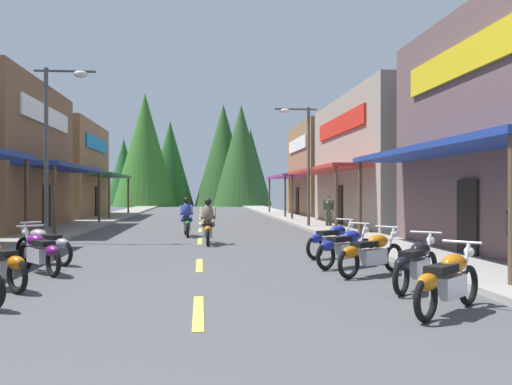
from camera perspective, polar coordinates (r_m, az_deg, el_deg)
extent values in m
cube|color=#4C4C4F|center=(28.15, -5.77, -3.64)|extent=(9.73, 83.89, 0.10)
cube|color=gray|center=(28.79, -17.88, -3.34)|extent=(2.33, 83.89, 0.12)
cube|color=#9E9991|center=(28.77, 6.35, -3.34)|extent=(2.33, 83.89, 0.12)
cube|color=#E0C64C|center=(8.45, -5.96, -12.12)|extent=(0.16, 2.40, 0.01)
cube|color=#E0C64C|center=(13.59, -5.85, -7.46)|extent=(0.16, 2.40, 0.01)
cube|color=#E0C64C|center=(19.96, -5.80, -5.03)|extent=(0.16, 2.40, 0.01)
cube|color=#E0C64C|center=(25.66, -5.78, -3.88)|extent=(0.16, 2.40, 0.01)
cube|color=#E0C64C|center=(31.32, -5.76, -3.15)|extent=(0.16, 2.40, 0.01)
cube|color=#E0C64C|center=(36.86, -5.75, -2.66)|extent=(0.16, 2.40, 0.01)
cube|color=#E0C64C|center=(42.96, -5.74, -2.26)|extent=(0.16, 2.40, 0.01)
cube|color=#E0C64C|center=(49.19, -5.73, -1.96)|extent=(0.16, 2.40, 0.01)
cube|color=#E0C64C|center=(54.96, -5.73, -1.74)|extent=(0.16, 2.40, 0.01)
cube|color=#E0C64C|center=(61.36, -5.73, -1.55)|extent=(0.16, 2.40, 0.01)
cylinder|color=brown|center=(19.43, -22.56, -1.03)|extent=(0.14, 0.14, 2.82)
cube|color=navy|center=(27.50, -19.02, 2.42)|extent=(1.80, 9.79, 0.16)
cylinder|color=brown|center=(22.76, -20.03, -0.86)|extent=(0.14, 0.14, 2.82)
cylinder|color=brown|center=(31.94, -15.85, -0.57)|extent=(0.14, 0.14, 2.82)
cube|color=white|center=(27.91, -20.72, 7.42)|extent=(0.10, 7.62, 0.90)
cube|color=black|center=(27.70, -20.75, -1.43)|extent=(0.08, 1.10, 2.10)
cube|color=olive|center=(40.74, -20.92, 2.16)|extent=(6.91, 10.48, 6.50)
cube|color=#236033|center=(39.81, -14.85, 1.71)|extent=(1.80, 9.43, 0.16)
cylinder|color=brown|center=(35.22, -14.90, -0.51)|extent=(0.14, 0.14, 2.82)
cylinder|color=brown|center=(44.16, -13.02, -0.38)|extent=(0.14, 0.14, 2.82)
cube|color=#197FCC|center=(40.07, -16.04, 4.81)|extent=(0.10, 7.33, 0.90)
cube|color=black|center=(39.94, -16.07, -0.95)|extent=(0.08, 1.10, 2.10)
cube|color=navy|center=(15.54, 18.13, 4.18)|extent=(1.80, 9.94, 0.16)
cylinder|color=brown|center=(10.94, 24.87, -1.93)|extent=(0.14, 0.14, 2.82)
cylinder|color=brown|center=(19.75, 10.66, -1.00)|extent=(0.14, 0.14, 2.82)
cube|color=yellow|center=(16.26, 20.91, 12.96)|extent=(0.10, 7.73, 0.90)
cube|color=black|center=(15.88, 20.96, -2.58)|extent=(0.08, 1.10, 2.10)
cube|color=gray|center=(30.23, 16.60, 3.05)|extent=(8.58, 12.83, 6.68)
cube|color=#B72D28|center=(28.65, 6.94, 2.33)|extent=(1.80, 11.55, 0.16)
cylinder|color=brown|center=(23.04, 8.27, -0.84)|extent=(0.14, 0.14, 2.82)
cylinder|color=brown|center=(33.97, 3.73, -0.53)|extent=(0.14, 0.14, 2.82)
cube|color=red|center=(29.02, 8.57, 6.88)|extent=(0.10, 8.98, 0.90)
cube|color=black|center=(28.84, 8.60, -1.36)|extent=(0.08, 1.10, 2.10)
cube|color=olive|center=(42.16, 10.25, 2.26)|extent=(8.82, 9.85, 6.73)
cube|color=#8C338C|center=(41.00, 3.09, 1.67)|extent=(1.80, 8.87, 0.16)
cylinder|color=brown|center=(36.70, 3.02, -0.48)|extent=(0.14, 0.14, 2.82)
cylinder|color=brown|center=(45.09, 1.39, -0.37)|extent=(0.14, 0.14, 2.82)
cube|color=white|center=(41.27, 4.25, 4.93)|extent=(0.10, 6.90, 0.90)
cube|color=black|center=(41.14, 4.28, -0.91)|extent=(0.08, 1.10, 2.10)
cylinder|color=#474C51|center=(20.37, -20.81, 3.58)|extent=(0.14, 0.14, 6.06)
cylinder|color=#474C51|center=(20.61, -19.08, 11.76)|extent=(2.06, 0.10, 0.10)
ellipsoid|color=silver|center=(20.47, -17.62, 11.55)|extent=(0.50, 0.30, 0.24)
cylinder|color=#474C51|center=(27.09, 5.44, 2.56)|extent=(0.14, 0.14, 5.90)
cylinder|color=#474C51|center=(27.24, 4.13, 8.57)|extent=(2.06, 0.10, 0.10)
ellipsoid|color=silver|center=(27.15, 3.02, 8.38)|extent=(0.50, 0.30, 0.24)
torus|color=black|center=(9.41, 21.02, -8.93)|extent=(0.54, 0.50, 0.64)
torus|color=black|center=(8.05, 17.10, -10.47)|extent=(0.54, 0.50, 0.64)
cube|color=silver|center=(8.71, 19.22, -9.12)|extent=(0.71, 0.68, 0.32)
ellipsoid|color=#BF660C|center=(8.85, 19.73, -6.89)|extent=(0.63, 0.61, 0.28)
cube|color=black|center=(8.44, 18.55, -7.50)|extent=(0.63, 0.61, 0.12)
ellipsoid|color=#BF660C|center=(8.06, 17.25, -8.80)|extent=(0.49, 0.47, 0.24)
cylinder|color=silver|center=(9.24, 20.73, -7.02)|extent=(0.32, 0.29, 0.71)
cylinder|color=silver|center=(9.09, 20.46, -4.80)|extent=(0.43, 0.47, 0.04)
sphere|color=white|center=(9.37, 21.09, -5.70)|extent=(0.16, 0.16, 0.16)
torus|color=black|center=(11.31, 17.50, -7.39)|extent=(0.50, 0.54, 0.64)
torus|color=black|center=(9.91, 14.73, -8.46)|extent=(0.50, 0.54, 0.64)
cube|color=silver|center=(10.60, 16.21, -7.47)|extent=(0.67, 0.71, 0.32)
ellipsoid|color=black|center=(10.75, 16.57, -5.64)|extent=(0.61, 0.63, 0.28)
cube|color=black|center=(10.33, 15.74, -6.10)|extent=(0.61, 0.63, 0.12)
ellipsoid|color=black|center=(9.93, 14.84, -7.11)|extent=(0.47, 0.49, 0.24)
cylinder|color=silver|center=(11.15, 17.29, -5.80)|extent=(0.29, 0.32, 0.71)
cylinder|color=silver|center=(11.01, 17.09, -3.94)|extent=(0.48, 0.43, 0.04)
sphere|color=white|center=(11.28, 17.55, -4.71)|extent=(0.16, 0.16, 0.16)
torus|color=black|center=(12.74, 13.98, -6.54)|extent=(0.59, 0.44, 0.64)
torus|color=black|center=(11.58, 9.54, -7.22)|extent=(0.59, 0.44, 0.64)
cube|color=silver|center=(12.14, 11.87, -6.49)|extent=(0.74, 0.62, 0.32)
ellipsoid|color=#BF660C|center=(12.27, 12.45, -4.92)|extent=(0.64, 0.58, 0.28)
cube|color=black|center=(11.92, 11.12, -5.26)|extent=(0.65, 0.57, 0.12)
ellipsoid|color=#BF660C|center=(11.59, 9.70, -6.06)|extent=(0.50, 0.44, 0.24)
cylinder|color=silver|center=(12.60, 13.63, -5.11)|extent=(0.34, 0.26, 0.71)
cylinder|color=silver|center=(12.48, 13.30, -3.46)|extent=(0.37, 0.52, 0.04)
sphere|color=white|center=(12.72, 14.06, -4.16)|extent=(0.16, 0.16, 0.16)
torus|color=black|center=(13.96, 11.19, -5.96)|extent=(0.57, 0.47, 0.64)
torus|color=black|center=(12.79, 7.20, -6.52)|extent=(0.57, 0.47, 0.64)
cube|color=silver|center=(13.36, 9.28, -5.89)|extent=(0.73, 0.65, 0.32)
ellipsoid|color=navy|center=(13.49, 9.81, -4.47)|extent=(0.64, 0.59, 0.28)
cube|color=black|center=(13.14, 8.61, -4.76)|extent=(0.65, 0.59, 0.12)
ellipsoid|color=navy|center=(12.80, 7.35, -5.48)|extent=(0.50, 0.46, 0.24)
cylinder|color=silver|center=(13.83, 10.87, -4.64)|extent=(0.33, 0.27, 0.71)
cylinder|color=silver|center=(13.70, 10.57, -3.13)|extent=(0.39, 0.50, 0.04)
sphere|color=white|center=(13.94, 11.26, -3.78)|extent=(0.16, 0.16, 0.16)
torus|color=black|center=(15.83, 9.69, -5.24)|extent=(0.57, 0.46, 0.64)
torus|color=black|center=(14.68, 6.08, -5.66)|extent=(0.57, 0.46, 0.64)
cube|color=silver|center=(15.24, 7.96, -5.14)|extent=(0.73, 0.64, 0.32)
ellipsoid|color=navy|center=(15.37, 8.43, -3.90)|extent=(0.64, 0.59, 0.28)
cube|color=black|center=(15.03, 7.35, -4.14)|extent=(0.65, 0.58, 0.12)
ellipsoid|color=navy|center=(14.70, 6.21, -4.75)|extent=(0.50, 0.46, 0.24)
cylinder|color=silver|center=(15.70, 9.40, -4.07)|extent=(0.33, 0.27, 0.71)
cylinder|color=silver|center=(15.59, 9.13, -2.74)|extent=(0.39, 0.50, 0.04)
sphere|color=white|center=(15.82, 9.76, -3.32)|extent=(0.16, 0.16, 0.16)
torus|color=black|center=(10.61, -23.38, -7.90)|extent=(0.53, 0.52, 0.64)
cube|color=black|center=(11.01, -24.60, -5.72)|extent=(0.62, 0.62, 0.12)
ellipsoid|color=#BF660C|center=(10.62, -23.51, -6.64)|extent=(0.48, 0.48, 0.24)
torus|color=black|center=(13.76, -22.62, -6.06)|extent=(0.47, 0.57, 0.64)
torus|color=black|center=(12.37, -20.16, -6.75)|extent=(0.47, 0.57, 0.64)
cube|color=silver|center=(13.05, -21.45, -6.04)|extent=(0.65, 0.73, 0.32)
ellipsoid|color=#721972|center=(13.21, -21.78, -4.57)|extent=(0.59, 0.64, 0.28)
cube|color=black|center=(12.79, -21.04, -4.90)|extent=(0.59, 0.65, 0.12)
ellipsoid|color=#721972|center=(12.39, -20.25, -5.67)|extent=(0.46, 0.50, 0.24)
cylinder|color=silver|center=(13.60, -22.43, -4.73)|extent=(0.27, 0.33, 0.71)
cylinder|color=silver|center=(13.46, -22.25, -3.20)|extent=(0.50, 0.40, 0.04)
sphere|color=white|center=(13.74, -22.66, -3.85)|extent=(0.16, 0.16, 0.16)
torus|color=black|center=(15.25, -22.75, -5.45)|extent=(0.56, 0.47, 0.64)
torus|color=black|center=(14.05, -19.24, -5.92)|extent=(0.56, 0.47, 0.64)
cube|color=silver|center=(14.64, -21.07, -5.37)|extent=(0.72, 0.65, 0.32)
ellipsoid|color=#99999E|center=(14.77, -21.53, -4.07)|extent=(0.64, 0.60, 0.28)
cube|color=black|center=(14.41, -20.48, -4.33)|extent=(0.64, 0.59, 0.12)
ellipsoid|color=#99999E|center=(14.07, -19.37, -4.97)|extent=(0.49, 0.46, 0.24)
cylinder|color=silver|center=(15.12, -22.47, -4.24)|extent=(0.33, 0.28, 0.71)
cylinder|color=silver|center=(15.00, -22.21, -2.86)|extent=(0.40, 0.50, 0.04)
sphere|color=white|center=(15.23, -22.82, -3.46)|extent=(0.16, 0.16, 0.16)
torus|color=black|center=(19.66, -4.95, -4.19)|extent=(0.11, 0.64, 0.64)
torus|color=black|center=(18.16, -4.99, -4.54)|extent=(0.11, 0.64, 0.64)
cube|color=silver|center=(18.90, -4.97, -4.12)|extent=(0.29, 0.71, 0.32)
ellipsoid|color=#BF660C|center=(19.08, -4.96, -3.11)|extent=(0.33, 0.57, 0.28)
cube|color=black|center=(18.64, -4.97, -3.32)|extent=(0.29, 0.61, 0.12)
ellipsoid|color=#BF660C|center=(18.19, -4.99, -3.81)|extent=(0.25, 0.45, 0.24)
cylinder|color=silver|center=(19.51, -4.95, -3.25)|extent=(0.07, 0.37, 0.71)
cylinder|color=silver|center=(19.37, -4.95, -2.18)|extent=(0.60, 0.05, 0.04)
sphere|color=white|center=(19.65, -4.95, -2.64)|extent=(0.16, 0.16, 0.16)
ellipsoid|color=#726659|center=(18.72, -4.97, -2.17)|extent=(0.39, 0.39, 0.64)
sphere|color=black|center=(18.75, -4.97, -0.94)|extent=(0.24, 0.24, 0.24)
cylinder|color=#726659|center=(18.91, -5.45, -3.21)|extent=(0.15, 0.43, 0.24)
cylinder|color=#726659|center=(19.02, -5.59, -2.13)|extent=(0.11, 0.51, 0.40)
cylinder|color=#726659|center=(18.90, -4.48, -3.21)|extent=(0.15, 0.43, 0.24)
cylinder|color=#726659|center=(19.02, -4.34, -2.13)|extent=(0.11, 0.51, 0.40)
torus|color=black|center=(23.03, -7.27, -3.56)|extent=(0.15, 0.65, 0.64)
torus|color=black|center=(21.53, -7.07, -3.81)|extent=(0.15, 0.65, 0.64)
cube|color=silver|center=(22.27, -7.17, -3.47)|extent=(0.33, 0.72, 0.32)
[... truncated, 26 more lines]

